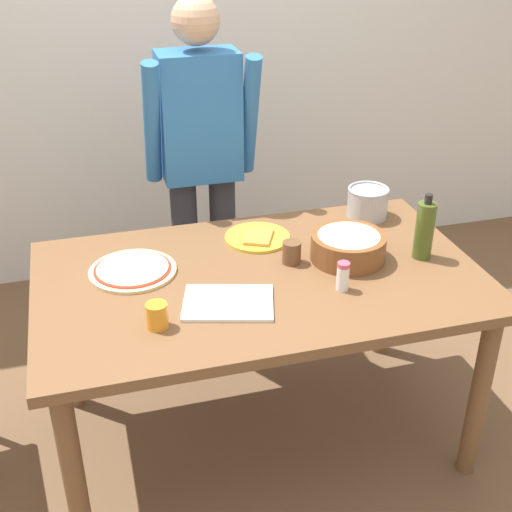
% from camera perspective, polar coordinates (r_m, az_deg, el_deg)
% --- Properties ---
extents(ground, '(8.00, 8.00, 0.00)m').
position_cam_1_polar(ground, '(2.90, 0.27, -14.65)').
color(ground, brown).
extents(wall_back, '(5.60, 0.10, 2.60)m').
position_cam_1_polar(wall_back, '(3.74, -6.70, 17.84)').
color(wall_back, silver).
rests_on(wall_back, ground).
extents(dining_table, '(1.60, 0.96, 0.76)m').
position_cam_1_polar(dining_table, '(2.49, 0.31, -3.38)').
color(dining_table, brown).
rests_on(dining_table, ground).
extents(person_cook, '(0.49, 0.25, 1.62)m').
position_cam_1_polar(person_cook, '(3.02, -4.63, 8.23)').
color(person_cook, '#2D2D38').
rests_on(person_cook, ground).
extents(pizza_raw_on_board, '(0.32, 0.32, 0.02)m').
position_cam_1_polar(pizza_raw_on_board, '(2.50, -10.33, -1.16)').
color(pizza_raw_on_board, beige).
rests_on(pizza_raw_on_board, dining_table).
extents(plate_with_slice, '(0.26, 0.26, 0.02)m').
position_cam_1_polar(plate_with_slice, '(2.69, 0.14, 1.59)').
color(plate_with_slice, gold).
rests_on(plate_with_slice, dining_table).
extents(popcorn_bowl, '(0.28, 0.28, 0.11)m').
position_cam_1_polar(popcorn_bowl, '(2.54, 7.77, 0.98)').
color(popcorn_bowl, brown).
rests_on(popcorn_bowl, dining_table).
extents(olive_oil_bottle, '(0.07, 0.07, 0.26)m').
position_cam_1_polar(olive_oil_bottle, '(2.59, 13.99, 2.15)').
color(olive_oil_bottle, '#47561E').
rests_on(olive_oil_bottle, dining_table).
extents(steel_pot, '(0.17, 0.17, 0.13)m').
position_cam_1_polar(steel_pot, '(2.89, 9.38, 4.49)').
color(steel_pot, '#B7B7BC').
rests_on(steel_pot, dining_table).
extents(cup_orange, '(0.07, 0.07, 0.08)m').
position_cam_1_polar(cup_orange, '(2.16, -8.32, -4.98)').
color(cup_orange, orange).
rests_on(cup_orange, dining_table).
extents(cup_small_brown, '(0.07, 0.07, 0.08)m').
position_cam_1_polar(cup_small_brown, '(2.51, 3.02, 0.31)').
color(cup_small_brown, brown).
rests_on(cup_small_brown, dining_table).
extents(salt_shaker, '(0.04, 0.04, 0.11)m').
position_cam_1_polar(salt_shaker, '(2.35, 7.32, -1.70)').
color(salt_shaker, white).
rests_on(salt_shaker, dining_table).
extents(cutting_board_white, '(0.35, 0.29, 0.01)m').
position_cam_1_polar(cutting_board_white, '(2.27, -2.35, -3.95)').
color(cutting_board_white, white).
rests_on(cutting_board_white, dining_table).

